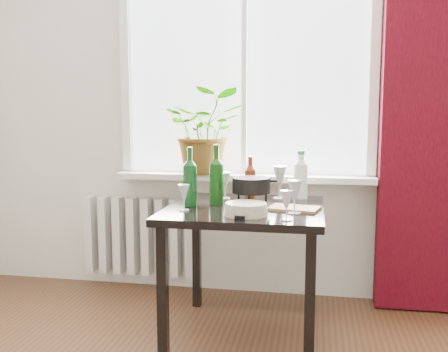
% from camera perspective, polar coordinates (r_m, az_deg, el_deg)
% --- Properties ---
extents(window, '(1.72, 0.08, 1.62)m').
position_cam_1_polar(window, '(3.40, 2.43, 13.08)').
color(window, white).
rests_on(window, ground).
extents(windowsill, '(1.72, 0.20, 0.04)m').
position_cam_1_polar(windowsill, '(3.34, 2.19, -0.13)').
color(windowsill, silver).
rests_on(windowsill, ground).
extents(curtain, '(0.50, 0.12, 2.56)m').
position_cam_1_polar(curtain, '(3.31, 21.86, 7.47)').
color(curtain, '#37050D').
rests_on(curtain, ground).
extents(radiator, '(0.80, 0.10, 0.55)m').
position_cam_1_polar(radiator, '(3.64, -9.63, -6.76)').
color(radiator, silver).
rests_on(radiator, ground).
extents(table, '(0.85, 0.85, 0.74)m').
position_cam_1_polar(table, '(2.77, 2.43, -5.36)').
color(table, black).
rests_on(table, ground).
extents(potted_plant, '(0.58, 0.52, 0.57)m').
position_cam_1_polar(potted_plant, '(3.36, -2.07, 5.16)').
color(potted_plant, '#207821').
rests_on(potted_plant, windowsill).
extents(wine_bottle_left, '(0.08, 0.08, 0.33)m').
position_cam_1_polar(wine_bottle_left, '(2.76, -3.91, 0.01)').
color(wine_bottle_left, '#0B3C13').
rests_on(wine_bottle_left, table).
extents(wine_bottle_right, '(0.08, 0.08, 0.34)m').
position_cam_1_polar(wine_bottle_right, '(2.80, -0.87, 0.22)').
color(wine_bottle_right, '#0D3D0B').
rests_on(wine_bottle_right, table).
extents(bottle_amber, '(0.07, 0.07, 0.27)m').
position_cam_1_polar(bottle_amber, '(2.92, 3.02, -0.24)').
color(bottle_amber, '#6A260B').
rests_on(bottle_amber, table).
extents(cleaning_bottle, '(0.10, 0.10, 0.29)m').
position_cam_1_polar(cleaning_bottle, '(3.02, 8.74, 0.19)').
color(cleaning_bottle, white).
rests_on(cleaning_bottle, table).
extents(wineglass_front_right, '(0.08, 0.08, 0.18)m').
position_cam_1_polar(wineglass_front_right, '(2.56, 8.07, -2.36)').
color(wineglass_front_right, '#B4BDC2').
rests_on(wineglass_front_right, table).
extents(wineglass_far_right, '(0.08, 0.08, 0.15)m').
position_cam_1_polar(wineglass_far_right, '(2.40, 7.15, -3.31)').
color(wineglass_far_right, silver).
rests_on(wineglass_far_right, table).
extents(wineglass_back_center, '(0.10, 0.10, 0.20)m').
position_cam_1_polar(wineglass_back_center, '(3.00, 6.38, -0.68)').
color(wineglass_back_center, '#B1BABE').
rests_on(wineglass_back_center, table).
extents(wineglass_back_left, '(0.08, 0.08, 0.16)m').
position_cam_1_polar(wineglass_back_left, '(2.98, 0.13, -1.07)').
color(wineglass_back_left, silver).
rests_on(wineglass_back_left, table).
extents(wineglass_front_left, '(0.07, 0.07, 0.14)m').
position_cam_1_polar(wineglass_front_left, '(2.63, -4.60, -2.46)').
color(wineglass_front_left, silver).
rests_on(wineglass_front_left, table).
extents(plate_stack, '(0.29, 0.29, 0.06)m').
position_cam_1_polar(plate_stack, '(2.52, 2.52, -3.80)').
color(plate_stack, beige).
rests_on(plate_stack, table).
extents(fondue_pot, '(0.26, 0.24, 0.16)m').
position_cam_1_polar(fondue_pot, '(2.73, 3.14, -1.85)').
color(fondue_pot, black).
rests_on(fondue_pot, table).
extents(tv_remote, '(0.07, 0.18, 0.02)m').
position_cam_1_polar(tv_remote, '(2.49, 1.93, -4.41)').
color(tv_remote, black).
rests_on(tv_remote, table).
extents(cutting_board, '(0.28, 0.22, 0.01)m').
position_cam_1_polar(cutting_board, '(2.69, 8.03, -3.68)').
color(cutting_board, '#A7814B').
rests_on(cutting_board, table).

